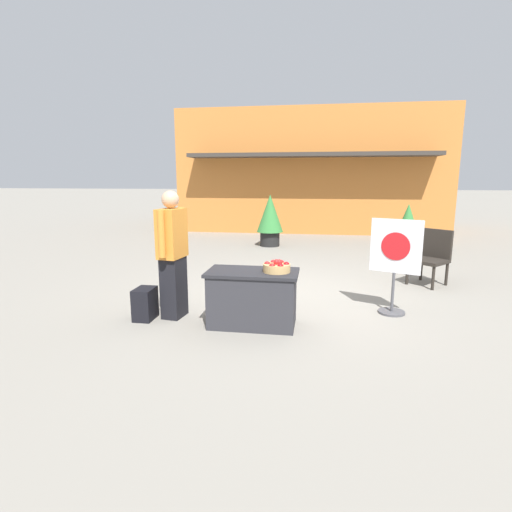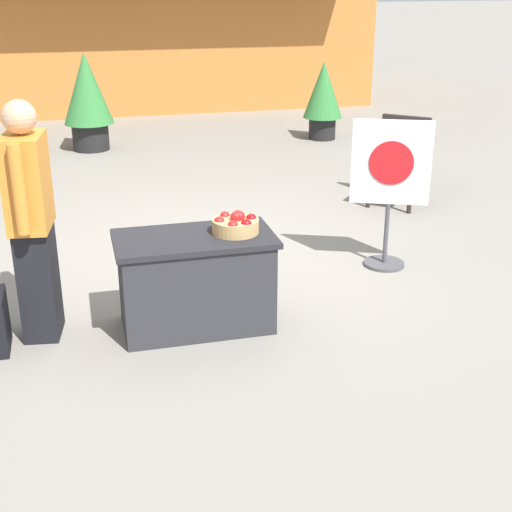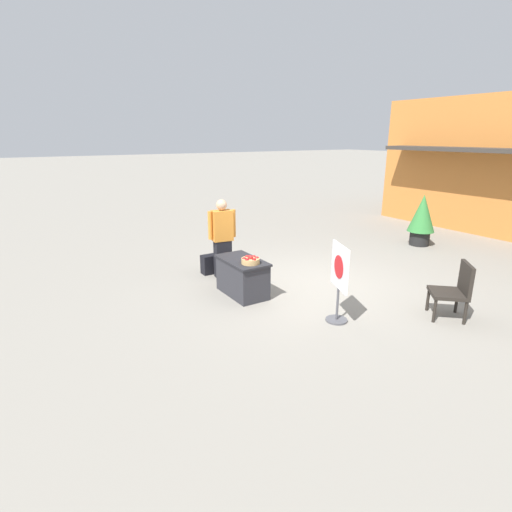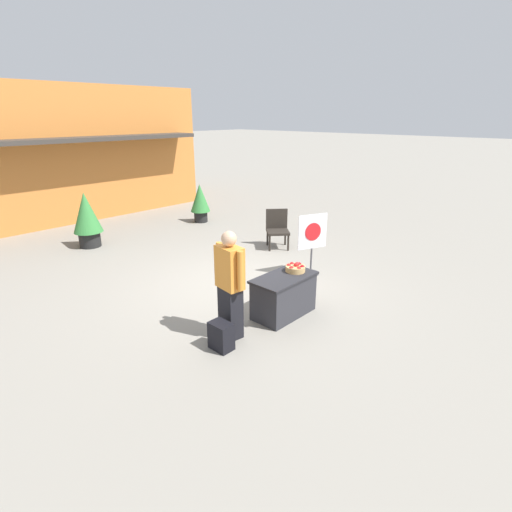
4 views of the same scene
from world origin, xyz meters
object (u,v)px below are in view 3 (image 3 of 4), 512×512
at_px(backpack, 209,264).
at_px(potted_plant_far_left, 422,218).
at_px(patio_chair, 455,288).
at_px(display_table, 242,277).
at_px(apple_basket, 251,260).
at_px(poster_board, 339,279).
at_px(person_visitor, 222,238).

relative_size(backpack, potted_plant_far_left, 0.30).
relative_size(backpack, patio_chair, 0.44).
bearing_deg(potted_plant_far_left, backpack, -98.74).
bearing_deg(patio_chair, backpack, -17.53).
distance_m(display_table, potted_plant_far_left, 6.07).
distance_m(apple_basket, patio_chair, 3.50).
height_order(poster_board, patio_chair, poster_board).
bearing_deg(display_table, potted_plant_far_left, 94.87).
bearing_deg(patio_chair, poster_board, 13.63).
relative_size(apple_basket, person_visitor, 0.20).
bearing_deg(person_visitor, poster_board, 19.15).
xyz_separation_m(patio_chair, potted_plant_far_left, (-3.28, 3.56, 0.25)).
distance_m(apple_basket, potted_plant_far_left, 6.09).
relative_size(display_table, backpack, 2.71).
bearing_deg(patio_chair, potted_plant_far_left, -95.34).
height_order(apple_basket, person_visitor, person_visitor).
distance_m(display_table, patio_chair, 3.72).
relative_size(person_visitor, patio_chair, 1.75).
xyz_separation_m(poster_board, patio_chair, (0.94, 1.73, -0.21)).
bearing_deg(apple_basket, poster_board, 25.71).
xyz_separation_m(backpack, patio_chair, (4.21, 2.48, 0.32)).
xyz_separation_m(apple_basket, poster_board, (1.53, 0.74, -0.03)).
distance_m(backpack, patio_chair, 4.90).
distance_m(backpack, potted_plant_far_left, 6.14).
bearing_deg(display_table, patio_chair, 41.73).
height_order(display_table, poster_board, poster_board).
distance_m(backpack, poster_board, 3.40).
bearing_deg(apple_basket, potted_plant_far_left, 97.72).
height_order(display_table, apple_basket, apple_basket).
bearing_deg(person_visitor, potted_plant_far_left, 92.17).
relative_size(poster_board, patio_chair, 1.36).
relative_size(poster_board, potted_plant_far_left, 0.93).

